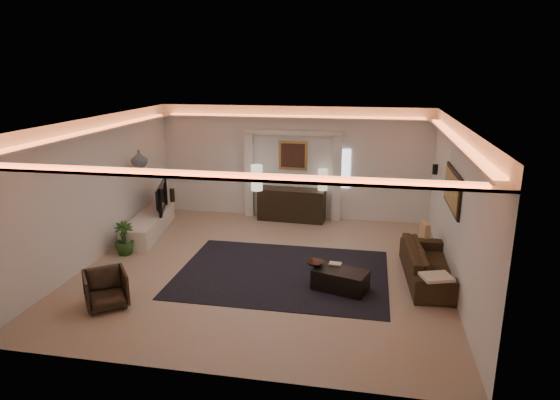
% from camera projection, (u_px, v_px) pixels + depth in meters
% --- Properties ---
extents(floor, '(7.00, 7.00, 0.00)m').
position_uv_depth(floor, '(265.00, 268.00, 9.65)').
color(floor, '#9F9284').
rests_on(floor, ground).
extents(ceiling, '(7.00, 7.00, 0.00)m').
position_uv_depth(ceiling, '(263.00, 121.00, 8.87)').
color(ceiling, white).
rests_on(ceiling, ground).
extents(wall_back, '(7.00, 0.00, 7.00)m').
position_uv_depth(wall_back, '(293.00, 163.00, 12.57)').
color(wall_back, silver).
rests_on(wall_back, ground).
extents(wall_front, '(7.00, 0.00, 7.00)m').
position_uv_depth(wall_front, '(202.00, 271.00, 5.94)').
color(wall_front, silver).
rests_on(wall_front, ground).
extents(wall_left, '(0.00, 7.00, 7.00)m').
position_uv_depth(wall_left, '(96.00, 189.00, 9.88)').
color(wall_left, silver).
rests_on(wall_left, ground).
extents(wall_right, '(0.00, 7.00, 7.00)m').
position_uv_depth(wall_right, '(456.00, 207.00, 8.63)').
color(wall_right, silver).
rests_on(wall_right, ground).
extents(cove_soffit, '(7.00, 7.00, 0.04)m').
position_uv_depth(cove_soffit, '(263.00, 137.00, 8.95)').
color(cove_soffit, silver).
rests_on(cove_soffit, ceiling).
extents(daylight_slit, '(0.25, 0.03, 1.00)m').
position_uv_depth(daylight_slit, '(345.00, 169.00, 12.34)').
color(daylight_slit, white).
rests_on(daylight_slit, wall_back).
extents(area_rug, '(4.00, 3.00, 0.01)m').
position_uv_depth(area_rug, '(283.00, 273.00, 9.38)').
color(area_rug, black).
rests_on(area_rug, ground).
extents(pilaster_left, '(0.22, 0.20, 2.20)m').
position_uv_depth(pilaster_left, '(249.00, 175.00, 12.78)').
color(pilaster_left, silver).
rests_on(pilaster_left, ground).
extents(pilaster_right, '(0.22, 0.20, 2.20)m').
position_uv_depth(pilaster_right, '(337.00, 179.00, 12.37)').
color(pilaster_right, silver).
rests_on(pilaster_right, ground).
extents(alcove_header, '(2.52, 0.20, 0.12)m').
position_uv_depth(alcove_header, '(293.00, 132.00, 12.26)').
color(alcove_header, silver).
rests_on(alcove_header, wall_back).
extents(painting_frame, '(0.74, 0.04, 0.74)m').
position_uv_depth(painting_frame, '(293.00, 155.00, 12.49)').
color(painting_frame, tan).
rests_on(painting_frame, wall_back).
extents(painting_canvas, '(0.62, 0.02, 0.62)m').
position_uv_depth(painting_canvas, '(293.00, 156.00, 12.47)').
color(painting_canvas, '#4C2D1E').
rests_on(painting_canvas, wall_back).
extents(art_panel_frame, '(0.04, 1.64, 0.74)m').
position_uv_depth(art_panel_frame, '(453.00, 189.00, 8.86)').
color(art_panel_frame, black).
rests_on(art_panel_frame, wall_right).
extents(art_panel_gold, '(0.02, 1.50, 0.62)m').
position_uv_depth(art_panel_gold, '(451.00, 189.00, 8.86)').
color(art_panel_gold, tan).
rests_on(art_panel_gold, wall_right).
extents(wall_sconce, '(0.12, 0.12, 0.22)m').
position_uv_depth(wall_sconce, '(435.00, 169.00, 10.68)').
color(wall_sconce, black).
rests_on(wall_sconce, wall_right).
extents(wall_niche, '(0.10, 0.55, 0.04)m').
position_uv_depth(wall_niche, '(131.00, 166.00, 11.14)').
color(wall_niche, silver).
rests_on(wall_niche, wall_left).
extents(console, '(1.74, 0.63, 0.85)m').
position_uv_depth(console, '(292.00, 205.00, 12.54)').
color(console, black).
rests_on(console, ground).
extents(lamp_left, '(0.33, 0.33, 0.65)m').
position_uv_depth(lamp_left, '(257.00, 180.00, 12.26)').
color(lamp_left, white).
rests_on(lamp_left, console).
extents(lamp_right, '(0.31, 0.31, 0.54)m').
position_uv_depth(lamp_right, '(323.00, 180.00, 12.29)').
color(lamp_right, beige).
rests_on(lamp_right, console).
extents(media_ledge, '(1.00, 2.54, 0.46)m').
position_uv_depth(media_ledge, '(149.00, 224.00, 11.57)').
color(media_ledge, beige).
rests_on(media_ledge, ground).
extents(tv, '(1.21, 0.51, 0.70)m').
position_uv_depth(tv, '(158.00, 197.00, 11.77)').
color(tv, black).
rests_on(tv, media_ledge).
extents(figurine, '(0.16, 0.16, 0.35)m').
position_uv_depth(figurine, '(172.00, 195.00, 12.61)').
color(figurine, black).
rests_on(figurine, media_ledge).
extents(ginger_jar, '(0.46, 0.46, 0.39)m').
position_uv_depth(ginger_jar, '(139.00, 159.00, 10.90)').
color(ginger_jar, slate).
rests_on(ginger_jar, wall_niche).
extents(plant, '(0.56, 0.56, 0.71)m').
position_uv_depth(plant, '(124.00, 238.00, 10.26)').
color(plant, '#23471A').
rests_on(plant, ground).
extents(sofa, '(2.23, 0.99, 0.64)m').
position_uv_depth(sofa, '(430.00, 264.00, 9.02)').
color(sofa, black).
rests_on(sofa, ground).
extents(throw_blanket, '(0.58, 0.52, 0.05)m').
position_uv_depth(throw_blanket, '(436.00, 277.00, 7.93)').
color(throw_blanket, '#F0E6BC').
rests_on(throw_blanket, sofa).
extents(throw_pillow, '(0.20, 0.39, 0.38)m').
position_uv_depth(throw_pillow, '(425.00, 231.00, 10.11)').
color(throw_pillow, tan).
rests_on(throw_pillow, sofa).
extents(coffee_table, '(1.05, 0.77, 0.35)m').
position_uv_depth(coffee_table, '(340.00, 280.00, 8.64)').
color(coffee_table, '#2B221D').
rests_on(coffee_table, ground).
extents(bowl, '(0.41, 0.41, 0.08)m').
position_uv_depth(bowl, '(315.00, 262.00, 8.80)').
color(bowl, '#341D13').
rests_on(bowl, coffee_table).
extents(magazine, '(0.23, 0.18, 0.03)m').
position_uv_depth(magazine, '(335.00, 262.00, 8.84)').
color(magazine, beige).
rests_on(magazine, coffee_table).
extents(armchair, '(0.93, 0.94, 0.62)m').
position_uv_depth(armchair, '(106.00, 289.00, 8.04)').
color(armchair, black).
rests_on(armchair, ground).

